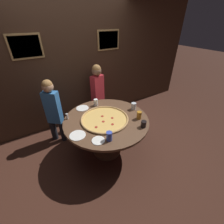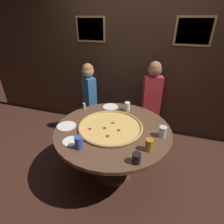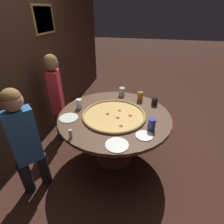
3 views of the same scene
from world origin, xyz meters
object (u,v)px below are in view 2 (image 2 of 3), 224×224
(condiment_shaker, at_px, (84,106))
(white_plate_beside_cup, at_px, (71,141))
(drink_cup_far_left, at_px, (136,158))
(white_plate_far_back, at_px, (67,126))
(diner_far_left, at_px, (152,98))
(drink_cup_front_edge, at_px, (163,132))
(giant_pizza, at_px, (110,127))
(drink_cup_beside_pizza, at_px, (79,143))
(drink_cup_far_right, at_px, (149,145))
(drink_cup_near_right, at_px, (127,107))
(diner_centre_back, at_px, (90,97))
(dining_table, at_px, (113,138))
(white_plate_left_side, at_px, (110,107))

(condiment_shaker, bearing_deg, white_plate_beside_cup, -75.04)
(drink_cup_far_left, distance_m, white_plate_far_back, 0.99)
(drink_cup_far_left, relative_size, diner_far_left, 0.07)
(drink_cup_far_left, relative_size, drink_cup_front_edge, 0.82)
(white_plate_beside_cup, bearing_deg, drink_cup_far_left, -6.72)
(giant_pizza, xyz_separation_m, drink_cup_beside_pizza, (-0.18, -0.46, 0.05))
(drink_cup_far_right, height_order, white_plate_beside_cup, drink_cup_far_right)
(drink_cup_near_right, bearing_deg, diner_centre_back, 157.34)
(dining_table, relative_size, drink_cup_front_edge, 11.35)
(white_plate_far_back, height_order, diner_centre_back, diner_centre_back)
(diner_far_left, bearing_deg, drink_cup_far_right, 76.26)
(giant_pizza, relative_size, white_plate_beside_cup, 4.33)
(drink_cup_near_right, distance_m, condiment_shaker, 0.62)
(drink_cup_beside_pizza, height_order, diner_far_left, diner_far_left)
(drink_cup_far_right, relative_size, diner_centre_back, 0.10)
(drink_cup_far_left, bearing_deg, drink_cup_beside_pizza, 177.95)
(drink_cup_beside_pizza, bearing_deg, drink_cup_near_right, 74.10)
(drink_cup_far_left, distance_m, diner_far_left, 1.47)
(drink_cup_far_left, xyz_separation_m, white_plate_far_back, (-0.94, 0.34, -0.05))
(drink_cup_near_right, height_order, white_plate_beside_cup, drink_cup_near_right)
(condiment_shaker, xyz_separation_m, diner_far_left, (0.89, 0.65, -0.02))
(drink_cup_far_left, bearing_deg, diner_far_left, 91.44)
(diner_far_left, bearing_deg, white_plate_beside_cup, 44.04)
(drink_cup_far_left, height_order, condiment_shaker, drink_cup_far_left)
(drink_cup_near_right, distance_m, white_plate_beside_cup, 0.98)
(drink_cup_far_left, relative_size, drink_cup_far_right, 0.78)
(dining_table, distance_m, white_plate_far_back, 0.59)
(drink_cup_far_left, distance_m, white_plate_left_side, 1.17)
(dining_table, relative_size, white_plate_far_back, 6.07)
(drink_cup_front_edge, height_order, drink_cup_beside_pizza, drink_cup_beside_pizza)
(drink_cup_front_edge, bearing_deg, white_plate_far_back, -172.14)
(drink_cup_front_edge, height_order, white_plate_beside_cup, drink_cup_front_edge)
(drink_cup_far_left, relative_size, drink_cup_near_right, 0.79)
(condiment_shaker, height_order, diner_far_left, diner_far_left)
(condiment_shaker, bearing_deg, dining_table, -31.91)
(drink_cup_beside_pizza, bearing_deg, condiment_shaker, 112.58)
(drink_cup_far_left, xyz_separation_m, white_plate_left_side, (-0.59, 1.01, -0.05))
(dining_table, height_order, diner_far_left, diner_far_left)
(drink_cup_beside_pizza, bearing_deg, white_plate_beside_cup, 154.51)
(dining_table, height_order, drink_cup_near_right, drink_cup_near_right)
(drink_cup_near_right, xyz_separation_m, diner_far_left, (0.29, 0.49, -0.03))
(drink_cup_near_right, xyz_separation_m, white_plate_far_back, (-0.61, -0.64, -0.06))
(drink_cup_beside_pizza, bearing_deg, diner_far_left, 68.90)
(drink_cup_far_left, bearing_deg, dining_table, 128.47)
(white_plate_beside_cup, bearing_deg, drink_cup_front_edge, 23.57)
(white_plate_far_back, xyz_separation_m, diner_centre_back, (-0.12, 0.94, -0.01))
(diner_centre_back, bearing_deg, drink_cup_far_left, 169.77)
(drink_cup_beside_pizza, xyz_separation_m, diner_centre_back, (-0.46, 1.26, -0.07))
(drink_cup_far_right, height_order, diner_far_left, diner_far_left)
(drink_cup_front_edge, relative_size, diner_centre_back, 0.10)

